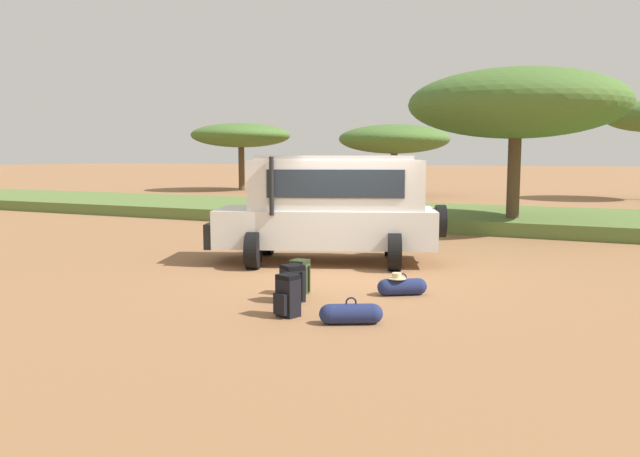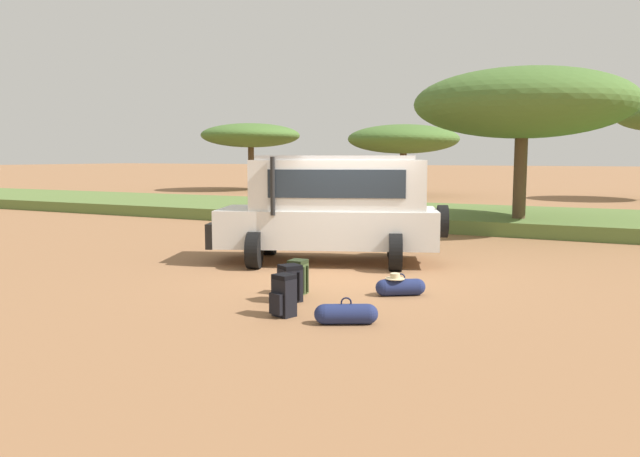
% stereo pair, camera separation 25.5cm
% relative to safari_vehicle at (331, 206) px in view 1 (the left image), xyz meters
% --- Properties ---
extents(ground_plane, '(320.00, 320.00, 0.00)m').
position_rel_safari_vehicle_xyz_m(ground_plane, '(0.99, -1.40, -1.29)').
color(ground_plane, '#936642').
extents(grass_bank, '(120.00, 7.00, 0.44)m').
position_rel_safari_vehicle_xyz_m(grass_bank, '(0.99, 9.82, -1.07)').
color(grass_bank, '#5B7538').
rests_on(grass_bank, ground_plane).
extents(safari_vehicle, '(5.41, 3.76, 2.44)m').
position_rel_safari_vehicle_xyz_m(safari_vehicle, '(0.00, 0.00, 0.00)').
color(safari_vehicle, silver).
rests_on(safari_vehicle, ground_plane).
extents(backpack_beside_front_wheel, '(0.47, 0.45, 0.62)m').
position_rel_safari_vehicle_xyz_m(backpack_beside_front_wheel, '(1.05, -3.85, -0.99)').
color(backpack_beside_front_wheel, black).
rests_on(backpack_beside_front_wheel, ground_plane).
extents(backpack_cluster_center, '(0.38, 0.41, 0.65)m').
position_rel_safari_vehicle_xyz_m(backpack_cluster_center, '(1.45, -4.74, -0.98)').
color(backpack_cluster_center, black).
rests_on(backpack_cluster_center, ground_plane).
extents(backpack_near_rear_wheel, '(0.39, 0.34, 0.62)m').
position_rel_safari_vehicle_xyz_m(backpack_near_rear_wheel, '(0.89, -3.30, -1.00)').
color(backpack_near_rear_wheel, '#42562D').
rests_on(backpack_near_rear_wheel, ground_plane).
extents(duffel_bag_low_black_case, '(0.79, 0.62, 0.40)m').
position_rel_safari_vehicle_xyz_m(duffel_bag_low_black_case, '(2.55, -2.58, -1.14)').
color(duffel_bag_low_black_case, navy).
rests_on(duffel_bag_low_black_case, ground_plane).
extents(duffel_bag_soft_canvas, '(0.86, 0.59, 0.40)m').
position_rel_safari_vehicle_xyz_m(duffel_bag_soft_canvas, '(2.48, -4.72, -1.15)').
color(duffel_bag_soft_canvas, navy).
rests_on(duffel_bag_soft_canvas, ground_plane).
extents(acacia_tree_far_left, '(6.94, 7.31, 4.77)m').
position_rel_safari_vehicle_xyz_m(acacia_tree_far_left, '(-18.53, 25.17, 2.61)').
color(acacia_tree_far_left, brown).
rests_on(acacia_tree_far_left, ground_plane).
extents(acacia_tree_left_mid, '(6.79, 7.35, 4.38)m').
position_rel_safari_vehicle_xyz_m(acacia_tree_left_mid, '(-6.73, 24.22, 2.18)').
color(acacia_tree_left_mid, brown).
rests_on(acacia_tree_left_mid, ground_plane).
extents(acacia_tree_centre_back, '(6.85, 6.63, 5.17)m').
position_rel_safari_vehicle_xyz_m(acacia_tree_centre_back, '(2.84, 7.98, 2.77)').
color(acacia_tree_centre_back, brown).
rests_on(acacia_tree_centre_back, ground_plane).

